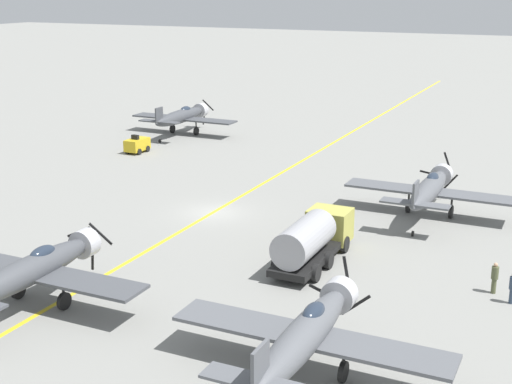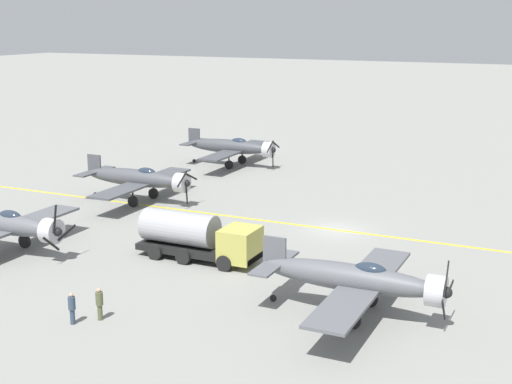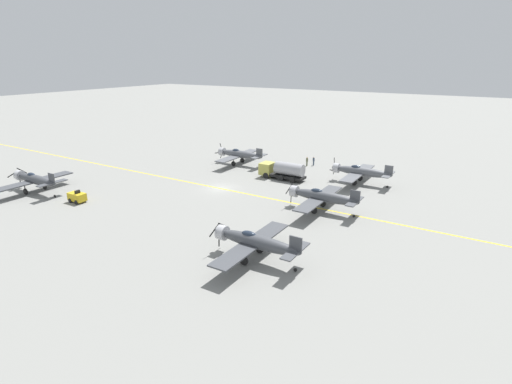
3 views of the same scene
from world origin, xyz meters
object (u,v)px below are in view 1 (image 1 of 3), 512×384
(airplane_near_center, at_px, (33,270))
(ground_crew_inspecting, at_px, (495,277))
(tow_tractor, at_px, (137,145))
(fuel_tanker, at_px, (313,238))
(airplane_mid_right, at_px, (430,189))
(airplane_far_left, at_px, (182,116))
(airplane_near_right, at_px, (307,333))

(airplane_near_center, height_order, ground_crew_inspecting, airplane_near_center)
(tow_tractor, bearing_deg, ground_crew_inspecting, -28.36)
(airplane_near_center, distance_m, fuel_tanker, 15.60)
(fuel_tanker, bearing_deg, airplane_mid_right, 69.78)
(fuel_tanker, height_order, tow_tractor, fuel_tanker)
(airplane_mid_right, xyz_separation_m, ground_crew_inspecting, (5.94, -11.52, -1.07))
(airplane_far_left, bearing_deg, airplane_mid_right, -24.75)
(airplane_far_left, relative_size, airplane_near_right, 1.00)
(airplane_mid_right, distance_m, fuel_tanker, 12.35)
(airplane_near_center, xyz_separation_m, tow_tractor, (-15.04, 30.88, -1.22))
(airplane_far_left, bearing_deg, ground_crew_inspecting, -33.64)
(tow_tractor, bearing_deg, airplane_near_right, -46.41)
(airplane_far_left, distance_m, airplane_near_center, 43.05)
(airplane_far_left, xyz_separation_m, fuel_tanker, (26.00, -28.62, -0.50))
(airplane_far_left, height_order, airplane_mid_right, airplane_mid_right)
(tow_tractor, bearing_deg, airplane_near_center, -64.03)
(ground_crew_inspecting, bearing_deg, airplane_near_right, -115.92)
(airplane_near_right, distance_m, tow_tractor, 43.32)
(airplane_far_left, distance_m, airplane_near_right, 50.71)
(airplane_mid_right, height_order, ground_crew_inspecting, airplane_mid_right)
(airplane_near_right, height_order, airplane_near_center, airplane_near_right)
(fuel_tanker, bearing_deg, tow_tractor, 142.85)
(airplane_far_left, height_order, fuel_tanker, airplane_far_left)
(airplane_near_right, bearing_deg, tow_tractor, 150.35)
(airplane_near_right, bearing_deg, fuel_tanker, 126.58)
(airplane_far_left, relative_size, ground_crew_inspecting, 6.98)
(airplane_near_right, distance_m, airplane_near_center, 14.82)
(airplane_near_center, bearing_deg, airplane_mid_right, 51.44)
(tow_tractor, bearing_deg, airplane_far_left, 92.92)
(airplane_mid_right, bearing_deg, ground_crew_inspecting, -72.14)
(airplane_far_left, height_order, airplane_near_right, airplane_near_right)
(fuel_tanker, relative_size, tow_tractor, 3.08)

